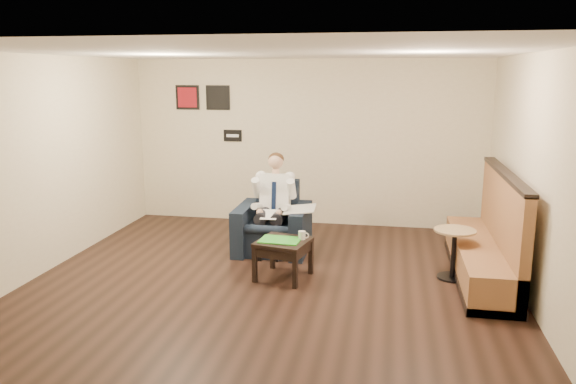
% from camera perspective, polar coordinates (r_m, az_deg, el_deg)
% --- Properties ---
extents(ground, '(6.00, 6.00, 0.00)m').
position_cam_1_polar(ground, '(7.05, -1.88, -9.35)').
color(ground, black).
rests_on(ground, ground).
extents(wall_back, '(6.00, 0.02, 2.80)m').
position_cam_1_polar(wall_back, '(9.59, 1.91, 5.01)').
color(wall_back, beige).
rests_on(wall_back, ground).
extents(wall_front, '(6.00, 0.02, 2.80)m').
position_cam_1_polar(wall_front, '(3.88, -11.59, -5.79)').
color(wall_front, beige).
rests_on(wall_front, ground).
extents(wall_left, '(0.02, 6.00, 2.80)m').
position_cam_1_polar(wall_left, '(7.88, -23.82, 2.45)').
color(wall_left, beige).
rests_on(wall_left, ground).
extents(wall_right, '(0.02, 6.00, 2.80)m').
position_cam_1_polar(wall_right, '(6.71, 23.94, 0.93)').
color(wall_right, beige).
rests_on(wall_right, ground).
extents(ceiling, '(6.00, 6.00, 0.02)m').
position_cam_1_polar(ceiling, '(6.57, -2.05, 14.02)').
color(ceiling, white).
rests_on(ceiling, wall_back).
extents(seating_sign, '(0.32, 0.02, 0.20)m').
position_cam_1_polar(seating_sign, '(9.84, -5.64, 5.72)').
color(seating_sign, black).
rests_on(seating_sign, wall_back).
extents(art_print_left, '(0.42, 0.03, 0.42)m').
position_cam_1_polar(art_print_left, '(10.04, -10.17, 9.44)').
color(art_print_left, maroon).
rests_on(art_print_left, wall_back).
extents(art_print_right, '(0.42, 0.03, 0.42)m').
position_cam_1_polar(art_print_right, '(9.87, -7.13, 9.49)').
color(art_print_right, black).
rests_on(art_print_right, wall_back).
extents(armchair, '(1.04, 1.04, 0.99)m').
position_cam_1_polar(armchair, '(8.18, -1.56, -2.67)').
color(armchair, black).
rests_on(armchair, ground).
extents(seated_man, '(0.66, 0.98, 1.36)m').
position_cam_1_polar(seated_man, '(8.01, -1.76, -1.62)').
color(seated_man, white).
rests_on(seated_man, armchair).
extents(lap_papers, '(0.25, 0.34, 0.01)m').
position_cam_1_polar(lap_papers, '(7.92, -1.91, -2.30)').
color(lap_papers, white).
rests_on(lap_papers, seated_man).
extents(newspaper, '(0.46, 0.57, 0.01)m').
position_cam_1_polar(newspaper, '(7.96, 1.21, -1.74)').
color(newspaper, silver).
rests_on(newspaper, armchair).
extents(side_table, '(0.73, 0.73, 0.50)m').
position_cam_1_polar(side_table, '(7.18, -0.48, -6.84)').
color(side_table, black).
rests_on(side_table, ground).
extents(green_folder, '(0.52, 0.39, 0.01)m').
position_cam_1_polar(green_folder, '(7.09, -0.80, -4.89)').
color(green_folder, green).
rests_on(green_folder, side_table).
extents(coffee_mug, '(0.11, 0.11, 0.11)m').
position_cam_1_polar(coffee_mug, '(7.13, 1.42, -4.41)').
color(coffee_mug, white).
rests_on(coffee_mug, side_table).
extents(smartphone, '(0.17, 0.13, 0.01)m').
position_cam_1_polar(smartphone, '(7.23, 0.48, -4.56)').
color(smartphone, black).
rests_on(smartphone, side_table).
extents(banquette, '(0.63, 2.63, 1.35)m').
position_cam_1_polar(banquette, '(7.51, 19.12, -3.29)').
color(banquette, brown).
rests_on(banquette, ground).
extents(cafe_table, '(0.60, 0.60, 0.65)m').
position_cam_1_polar(cafe_table, '(7.44, 16.47, -6.07)').
color(cafe_table, '#9F8156').
rests_on(cafe_table, ground).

